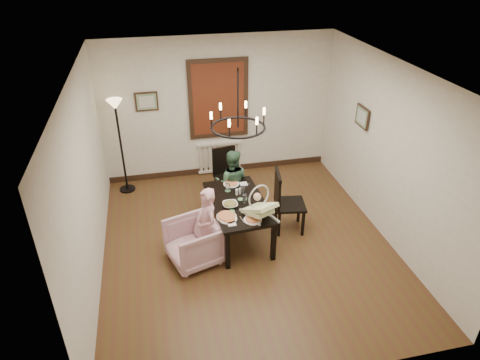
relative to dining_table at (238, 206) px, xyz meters
name	(u,v)px	position (x,y,z in m)	size (l,w,h in m)	color
room_shell	(242,156)	(0.10, 0.16, 0.79)	(4.51, 5.00, 2.81)	#52301C
dining_table	(238,206)	(0.00, 0.00, 0.00)	(0.93, 1.53, 0.70)	black
chair_far	(228,176)	(0.06, 1.19, -0.11)	(0.44, 0.44, 1.00)	black
chair_right	(290,201)	(0.88, 0.05, -0.06)	(0.48, 0.48, 1.10)	black
armchair	(193,243)	(-0.78, -0.42, -0.27)	(0.72, 0.74, 0.67)	#D5A3A9
elderly_woman	(208,232)	(-0.56, -0.45, -0.10)	(0.38, 0.25, 1.03)	#D999A0
seated_man	(232,188)	(0.05, 0.75, -0.11)	(0.49, 0.38, 1.00)	#385E42
baby_bouncer	(259,207)	(0.22, -0.48, 0.26)	(0.39, 0.54, 0.35)	beige
salad_bowl	(230,204)	(-0.15, -0.11, 0.12)	(0.28, 0.28, 0.07)	white
pizza_platter	(227,216)	(-0.26, -0.39, 0.10)	(0.30, 0.30, 0.04)	tan
drinking_glass	(245,199)	(0.09, -0.05, 0.16)	(0.07, 0.07, 0.15)	silver
window_blinds	(218,99)	(0.10, 2.25, 0.99)	(1.00, 0.03, 1.40)	maroon
radiator	(220,157)	(0.10, 2.27, -0.26)	(0.92, 0.12, 0.62)	silver
picture_back	(147,102)	(-1.25, 2.26, 1.04)	(0.42, 0.03, 0.36)	black
picture_right	(362,117)	(2.31, 0.69, 1.04)	(0.42, 0.03, 0.36)	black
floor_lamp	(121,148)	(-1.80, 1.94, 0.29)	(0.30, 0.30, 1.80)	black
chandelier	(238,127)	(0.00, 0.00, 1.34)	(0.80, 0.80, 0.04)	black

